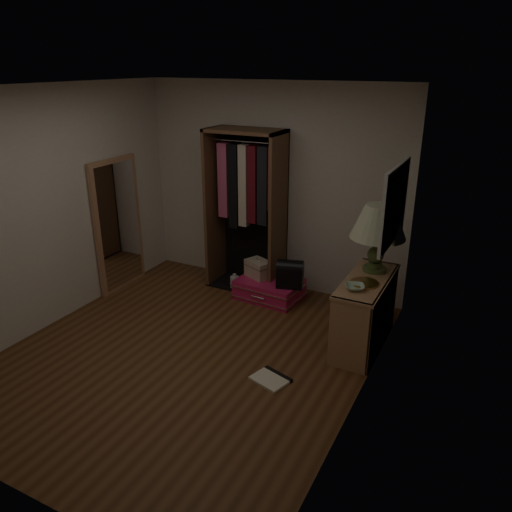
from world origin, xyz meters
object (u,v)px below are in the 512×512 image
(console_bookshelf, at_px, (365,309))
(open_wardrobe, at_px, (248,198))
(floor_mirror, at_px, (118,225))
(black_bag, at_px, (290,273))
(table_lamp, at_px, (379,223))
(train_case, at_px, (258,269))
(white_jug, at_px, (235,282))
(pink_suitcase, at_px, (269,289))

(console_bookshelf, distance_m, open_wardrobe, 2.08)
(floor_mirror, bearing_deg, black_bag, 12.89)
(open_wardrobe, distance_m, floor_mirror, 1.70)
(console_bookshelf, relative_size, table_lamp, 1.52)
(train_case, relative_size, white_jug, 1.91)
(train_case, xyz_separation_m, table_lamp, (1.53, -0.33, 0.92))
(pink_suitcase, xyz_separation_m, white_jug, (-0.53, 0.05, -0.04))
(open_wardrobe, relative_size, black_bag, 5.69)
(train_case, bearing_deg, white_jug, -158.11)
(pink_suitcase, relative_size, black_bag, 2.30)
(white_jug, bearing_deg, pink_suitcase, -5.17)
(pink_suitcase, bearing_deg, white_jug, 178.68)
(open_wardrobe, distance_m, table_lamp, 1.84)
(console_bookshelf, xyz_separation_m, train_case, (-1.53, 0.56, -0.04))
(train_case, height_order, black_bag, black_bag)
(floor_mirror, height_order, train_case, floor_mirror)
(table_lamp, relative_size, white_jug, 3.63)
(open_wardrobe, distance_m, black_bag, 1.09)
(floor_mirror, xyz_separation_m, table_lamp, (3.24, 0.26, 0.42))
(train_case, bearing_deg, console_bookshelf, 3.73)
(floor_mirror, distance_m, white_jug, 1.67)
(black_bag, relative_size, white_jug, 1.78)
(pink_suitcase, bearing_deg, open_wardrobe, 155.55)
(black_bag, distance_m, white_jug, 0.90)
(console_bookshelf, relative_size, open_wardrobe, 0.55)
(table_lamp, height_order, white_jug, table_lamp)
(table_lamp, bearing_deg, open_wardrobe, 163.76)
(train_case, bearing_deg, black_bag, 13.12)
(floor_mirror, relative_size, white_jug, 8.39)
(floor_mirror, height_order, pink_suitcase, floor_mirror)
(console_bookshelf, bearing_deg, white_jug, 163.22)
(black_bag, bearing_deg, table_lamp, -28.88)
(pink_suitcase, bearing_deg, console_bookshelf, -17.16)
(console_bookshelf, height_order, black_bag, console_bookshelf)
(console_bookshelf, relative_size, white_jug, 5.53)
(floor_mirror, xyz_separation_m, white_jug, (1.35, 0.60, -0.76))
(pink_suitcase, xyz_separation_m, table_lamp, (1.36, -0.30, 1.15))
(open_wardrobe, xyz_separation_m, pink_suitcase, (0.41, -0.22, -1.08))
(floor_mirror, height_order, white_jug, floor_mirror)
(console_bookshelf, bearing_deg, table_lamp, 89.53)
(black_bag, bearing_deg, open_wardrobe, 143.05)
(pink_suitcase, bearing_deg, train_case, 171.94)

